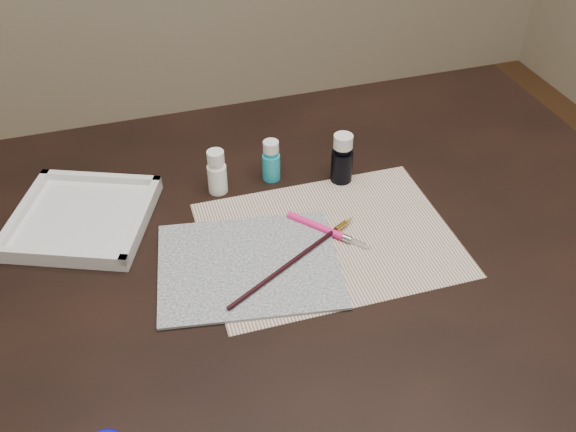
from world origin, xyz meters
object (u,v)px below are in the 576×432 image
object	(u,v)px
canvas	(249,265)
palette_tray	(82,217)
paint_bottle_navy	(342,158)
paint_bottle_white	(217,172)
paint_bottle_cyan	(271,160)
paper	(329,239)

from	to	relation	value
canvas	palette_tray	distance (m)	0.30
paint_bottle_navy	palette_tray	size ratio (longest dim) A/B	0.44
paint_bottle_white	paint_bottle_cyan	distance (m)	0.10
paint_bottle_cyan	palette_tray	size ratio (longest dim) A/B	0.36
paper	paint_bottle_white	bearing A→B (deg)	128.27
paint_bottle_cyan	paint_bottle_navy	bearing A→B (deg)	-19.97
paper	canvas	xyz separation A→B (m)	(-0.14, -0.02, 0.00)
paint_bottle_white	paint_bottle_navy	bearing A→B (deg)	-9.00
palette_tray	paint_bottle_navy	bearing A→B (deg)	-1.90
canvas	paint_bottle_navy	size ratio (longest dim) A/B	2.93
paper	canvas	bearing A→B (deg)	-170.46
paper	paint_bottle_navy	xyz separation A→B (m)	(0.08, 0.15, 0.05)
paint_bottle_white	palette_tray	bearing A→B (deg)	-175.21
canvas	paint_bottle_cyan	size ratio (longest dim) A/B	3.54
paint_bottle_white	canvas	bearing A→B (deg)	-89.17
paint_bottle_white	palette_tray	xyz separation A→B (m)	(-0.23, -0.02, -0.03)
paint_bottle_cyan	paint_bottle_navy	distance (m)	0.13
paint_bottle_white	paint_bottle_navy	size ratio (longest dim) A/B	0.87
canvas	paint_bottle_cyan	bearing A→B (deg)	65.30
canvas	paint_bottle_cyan	distance (m)	0.24
paint_bottle_navy	canvas	bearing A→B (deg)	-141.92
paper	paint_bottle_navy	bearing A→B (deg)	62.29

